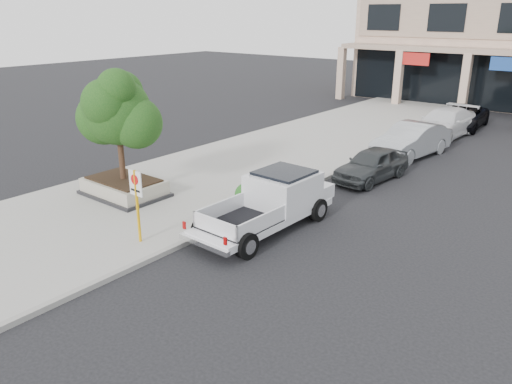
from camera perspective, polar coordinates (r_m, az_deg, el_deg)
ground at (r=15.22m, az=-2.36°, el=-6.87°), size 120.00×120.00×0.00m
sidewalk at (r=22.76m, az=-2.83°, el=2.53°), size 8.00×52.00×0.15m
curb at (r=20.47m, az=5.46°, el=0.45°), size 0.20×52.00×0.15m
planter at (r=19.95m, az=-14.82°, el=0.56°), size 3.20×2.20×0.68m
planter_tree at (r=19.20m, az=-14.98°, el=8.90°), size 2.90×2.55×4.00m
no_parking_sign at (r=15.39m, az=-13.49°, el=-0.50°), size 0.55×0.09×2.30m
hedge at (r=18.01m, az=-0.79°, el=-0.36°), size 1.10×0.99×0.93m
pickup_truck at (r=16.35m, az=0.94°, el=-1.43°), size 2.27×5.80×1.81m
curb_car_a at (r=22.00m, az=13.08°, el=3.09°), size 2.05×4.22×1.39m
curb_car_b at (r=26.13m, az=17.31°, el=5.64°), size 2.45×5.25×1.67m
curb_car_c at (r=31.07m, az=20.68°, el=7.38°), size 2.62×5.74×1.63m
curb_car_d at (r=33.93m, az=22.48°, el=7.94°), size 2.72×5.30×1.43m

